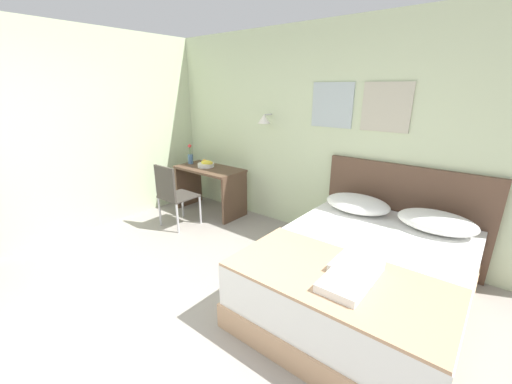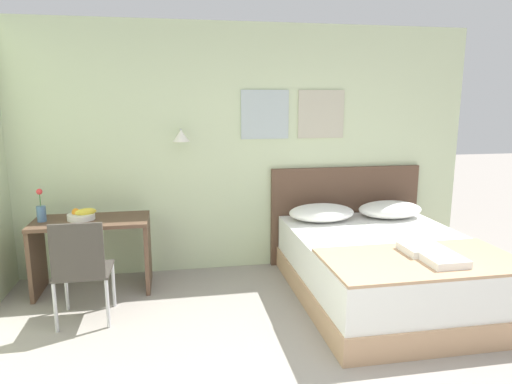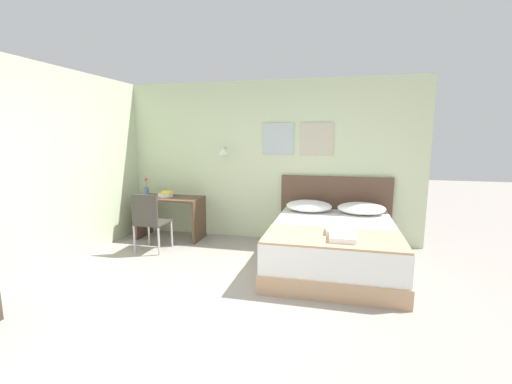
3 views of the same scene
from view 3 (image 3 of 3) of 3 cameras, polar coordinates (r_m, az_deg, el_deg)
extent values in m
plane|color=gray|center=(3.57, -10.78, -20.20)|extent=(24.00, 24.00, 0.00)
cube|color=beige|center=(5.81, 0.33, 5.14)|extent=(5.35, 0.06, 2.65)
cube|color=#A8B7BC|center=(5.69, 3.72, 8.81)|extent=(0.52, 0.02, 0.52)
cube|color=#B7B29E|center=(5.61, 10.14, 8.68)|extent=(0.52, 0.02, 0.52)
cylinder|color=#B2B2B7|center=(5.84, -5.22, 7.34)|extent=(0.02, 0.16, 0.02)
cone|color=white|center=(5.76, -5.50, 6.81)|extent=(0.17, 0.17, 0.12)
cube|color=tan|center=(4.80, 12.63, -10.87)|extent=(1.63, 2.08, 0.22)
cube|color=white|center=(4.71, 12.76, -7.54)|extent=(1.60, 2.04, 0.36)
cube|color=brown|center=(5.71, 12.98, -3.00)|extent=(1.75, 0.06, 1.11)
ellipsoid|color=white|center=(5.39, 8.81, -2.31)|extent=(0.71, 0.48, 0.18)
ellipsoid|color=white|center=(5.39, 17.17, -2.63)|extent=(0.71, 0.48, 0.18)
cube|color=tan|center=(4.08, 12.72, -7.36)|extent=(1.58, 0.83, 0.02)
cube|color=white|center=(4.21, 13.92, -6.30)|extent=(0.33, 0.30, 0.06)
cube|color=white|center=(3.93, 14.23, -7.43)|extent=(0.29, 0.27, 0.06)
cube|color=brown|center=(6.01, -14.15, -0.99)|extent=(1.09, 0.56, 0.03)
cube|color=brown|center=(6.34, -18.22, -3.98)|extent=(0.04, 0.52, 0.69)
cube|color=brown|center=(5.86, -9.46, -4.69)|extent=(0.04, 0.52, 0.69)
cube|color=#3D3833|center=(5.51, -16.81, -4.90)|extent=(0.45, 0.45, 0.02)
cube|color=#3D3833|center=(5.28, -18.07, -2.88)|extent=(0.41, 0.03, 0.46)
cylinder|color=#B7B7BC|center=(5.84, -17.44, -6.39)|extent=(0.03, 0.03, 0.42)
cylinder|color=#B7B7BC|center=(5.64, -13.87, -6.77)|extent=(0.03, 0.03, 0.42)
cylinder|color=#B7B7BC|center=(5.51, -19.61, -7.45)|extent=(0.03, 0.03, 0.42)
cylinder|color=#B7B7BC|center=(5.30, -15.90, -7.91)|extent=(0.03, 0.03, 0.42)
cylinder|color=silver|center=(6.05, -14.85, -0.51)|extent=(0.26, 0.26, 0.05)
ellipsoid|color=yellow|center=(6.01, -14.55, -0.08)|extent=(0.21, 0.14, 0.07)
sphere|color=orange|center=(6.08, -15.21, -0.06)|extent=(0.08, 0.08, 0.08)
cylinder|color=#4C7099|center=(6.21, -17.78, 0.04)|extent=(0.08, 0.08, 0.15)
cylinder|color=#3D7538|center=(6.19, -17.85, 1.36)|extent=(0.01, 0.01, 0.14)
sphere|color=#DB3838|center=(6.18, -17.88, 2.01)|extent=(0.06, 0.06, 0.06)
camera|label=1|loc=(2.15, 34.72, 11.78)|focal=22.00mm
camera|label=2|loc=(2.10, -56.61, 8.13)|focal=32.00mm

